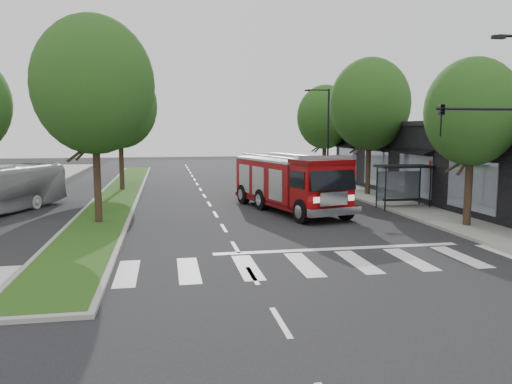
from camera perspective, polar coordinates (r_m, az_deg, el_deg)
ground at (r=20.12m, az=-2.38°, el=-6.34°), size 140.00×140.00×0.00m
sidewalk_right at (r=33.40m, az=16.85°, el=-1.14°), size 5.00×80.00×0.15m
median at (r=37.81m, az=-15.27°, el=-0.15°), size 3.00×50.00×0.15m
storefront_row at (r=35.44m, az=23.49°, el=2.98°), size 8.00×30.00×5.00m
bus_shelter at (r=30.95m, az=16.39°, el=1.92°), size 3.20×1.60×2.61m
tree_right_near at (r=25.68m, az=23.49°, el=8.37°), size 4.40×4.40×8.05m
tree_right_mid at (r=36.32m, az=12.88°, el=9.77°), size 5.60×5.60×9.72m
tree_right_far at (r=45.66m, az=7.87°, el=8.47°), size 5.00×5.00×8.73m
tree_median_near at (r=25.69m, az=-18.07°, el=11.52°), size 5.80×5.80×10.16m
tree_median_far at (r=39.57m, az=-15.32°, el=9.46°), size 5.60×5.60×9.72m
streetlight_right_far at (r=41.49m, az=8.05°, el=6.74°), size 2.11×0.20×8.00m
fire_engine at (r=28.86m, az=3.83°, el=0.99°), size 5.20×10.14×3.37m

